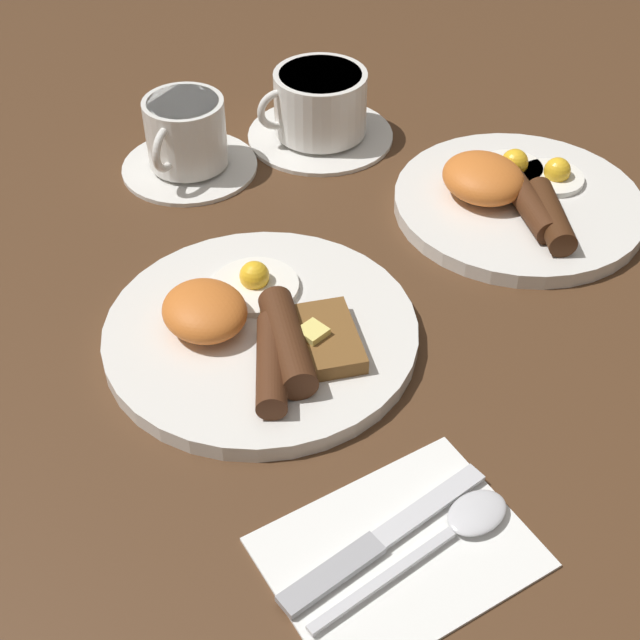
% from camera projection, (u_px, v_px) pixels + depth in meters
% --- Properties ---
extents(ground_plane, '(3.00, 3.00, 0.00)m').
position_uv_depth(ground_plane, '(261.00, 340.00, 0.74)').
color(ground_plane, '#4C301C').
extents(breakfast_plate_near, '(0.26, 0.26, 0.05)m').
position_uv_depth(breakfast_plate_near, '(259.00, 331.00, 0.73)').
color(breakfast_plate_near, silver).
rests_on(breakfast_plate_near, ground_plane).
extents(breakfast_plate_far, '(0.24, 0.24, 0.05)m').
position_uv_depth(breakfast_plate_far, '(515.00, 198.00, 0.87)').
color(breakfast_plate_far, silver).
rests_on(breakfast_plate_far, ground_plane).
extents(teacup_near, '(0.14, 0.14, 0.08)m').
position_uv_depth(teacup_near, '(186.00, 140.00, 0.91)').
color(teacup_near, silver).
rests_on(teacup_near, ground_plane).
extents(teacup_far, '(0.16, 0.16, 0.08)m').
position_uv_depth(teacup_far, '(320.00, 109.00, 0.96)').
color(teacup_far, silver).
rests_on(teacup_far, ground_plane).
extents(napkin, '(0.14, 0.18, 0.01)m').
position_uv_depth(napkin, '(399.00, 551.00, 0.59)').
color(napkin, white).
rests_on(napkin, ground_plane).
extents(knife, '(0.02, 0.17, 0.01)m').
position_uv_depth(knife, '(376.00, 543.00, 0.59)').
color(knife, silver).
rests_on(knife, napkin).
extents(spoon, '(0.03, 0.17, 0.01)m').
position_uv_depth(spoon, '(458.00, 527.00, 0.60)').
color(spoon, silver).
rests_on(spoon, napkin).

